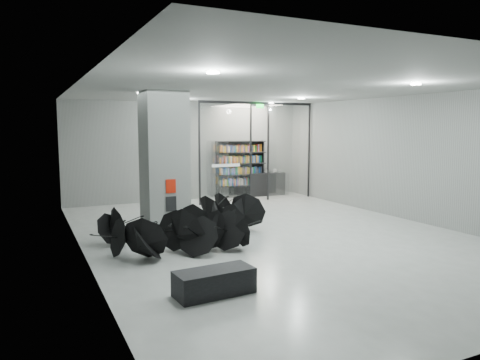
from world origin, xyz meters
name	(u,v)px	position (x,y,z in m)	size (l,w,h in m)	color
room	(274,132)	(0.00, 0.00, 2.84)	(14.00, 14.02, 4.01)	gray
column	(164,161)	(-2.50, 2.00, 2.00)	(1.20, 1.20, 4.00)	slate
fire_cabinet	(171,186)	(-2.50, 1.38, 1.35)	(0.28, 0.04, 0.38)	#A50A07
info_panel	(171,204)	(-2.50, 1.38, 0.85)	(0.30, 0.03, 0.42)	black
exit_sign	(260,106)	(2.40, 5.30, 3.82)	(0.30, 0.06, 0.15)	#0CE533
glass_partition	(257,147)	(2.39, 5.50, 2.18)	(5.06, 0.08, 4.00)	silver
bench	(214,282)	(-3.20, -3.49, 0.23)	(1.42, 0.61, 0.46)	black
bookshelf	(240,169)	(2.23, 6.75, 1.21)	(2.19, 0.44, 2.41)	black
shop_counter	(265,184)	(3.41, 6.69, 0.50)	(1.67, 0.67, 1.00)	black
umbrella_cluster	(196,232)	(-2.28, 0.00, 0.32)	(5.23, 4.74, 1.30)	black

